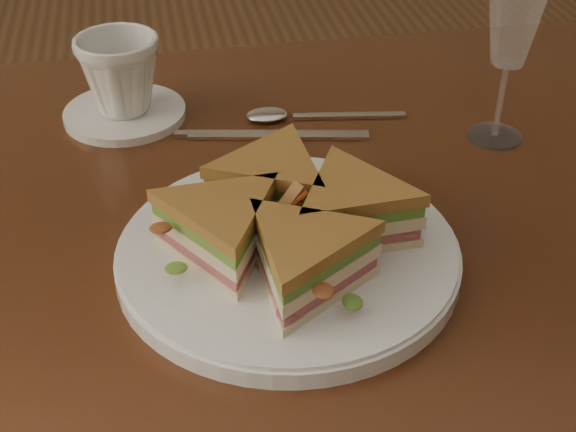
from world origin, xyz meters
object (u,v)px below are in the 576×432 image
(spoon, at_px, (287,116))
(saucer, at_px, (125,113))
(knife, at_px, (265,136))
(wine_glass, at_px, (513,25))
(table, at_px, (321,288))
(coffee_cup, at_px, (120,75))
(sandwich_wedges, at_px, (288,221))
(plate, at_px, (288,255))

(spoon, height_order, saucer, same)
(knife, distance_m, wine_glass, 0.28)
(table, relative_size, coffee_cup, 12.73)
(sandwich_wedges, bearing_deg, wine_glass, 33.21)
(plate, bearing_deg, wine_glass, 33.21)
(knife, height_order, wine_glass, wine_glass)
(wine_glass, relative_size, coffee_cup, 1.94)
(sandwich_wedges, xyz_separation_m, coffee_cup, (-0.14, 0.30, 0.01))
(saucer, bearing_deg, coffee_cup, 0.00)
(saucer, xyz_separation_m, coffee_cup, (0.00, 0.00, 0.05))
(sandwich_wedges, relative_size, wine_glass, 1.37)
(plate, relative_size, wine_glass, 1.64)
(sandwich_wedges, xyz_separation_m, saucer, (-0.14, 0.30, -0.04))
(sandwich_wedges, height_order, knife, sandwich_wedges)
(sandwich_wedges, xyz_separation_m, knife, (0.02, 0.22, -0.04))
(sandwich_wedges, bearing_deg, knife, 85.82)
(plate, bearing_deg, knife, 85.82)
(plate, height_order, spoon, plate)
(spoon, bearing_deg, plate, -91.58)
(spoon, distance_m, knife, 0.05)
(plate, height_order, wine_glass, wine_glass)
(saucer, height_order, coffee_cup, coffee_cup)
(sandwich_wedges, distance_m, saucer, 0.33)
(table, distance_m, saucer, 0.31)
(spoon, bearing_deg, knife, -121.11)
(plate, distance_m, knife, 0.22)
(plate, bearing_deg, sandwich_wedges, -104.04)
(sandwich_wedges, bearing_deg, saucer, 114.45)
(plate, bearing_deg, coffee_cup, 114.45)
(knife, height_order, coffee_cup, coffee_cup)
(knife, bearing_deg, coffee_cup, 164.20)
(table, relative_size, saucer, 8.60)
(spoon, distance_m, wine_glass, 0.27)
(wine_glass, bearing_deg, spoon, 158.73)
(table, bearing_deg, spoon, 90.20)
(wine_glass, relative_size, saucer, 1.31)
(plate, bearing_deg, spoon, 79.61)
(sandwich_wedges, xyz_separation_m, wine_glass, (0.27, 0.17, 0.09))
(saucer, relative_size, coffee_cup, 1.48)
(table, height_order, saucer, saucer)
(saucer, bearing_deg, knife, -26.66)
(wine_glass, bearing_deg, coffee_cup, 162.87)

